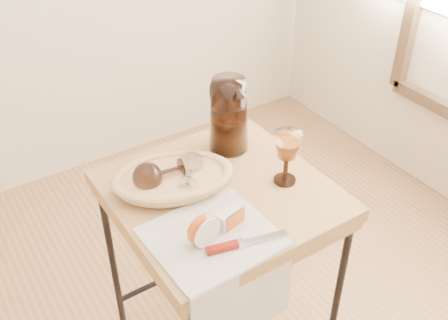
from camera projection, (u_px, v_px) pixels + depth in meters
side_table at (221, 279)px, 1.78m from camera, size 0.61×0.61×0.78m
tea_towel at (211, 236)px, 1.38m from camera, size 0.33×0.30×0.01m
bread_basket at (173, 181)px, 1.54m from camera, size 0.37×0.30×0.05m
goblet_lying_a at (162, 173)px, 1.52m from camera, size 0.15×0.10×0.09m
goblet_lying_b at (190, 172)px, 1.54m from camera, size 0.13×0.14×0.07m
pitcher at (229, 115)px, 1.66m from camera, size 0.17×0.25×0.29m
wine_goblet at (287, 158)px, 1.53m from camera, size 0.10×0.10×0.17m
apple_half at (202, 229)px, 1.34m from camera, size 0.10×0.07×0.09m
apple_wedge at (228, 218)px, 1.40m from camera, size 0.07×0.05×0.05m
table_knife at (244, 242)px, 1.35m from camera, size 0.22×0.07×0.02m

